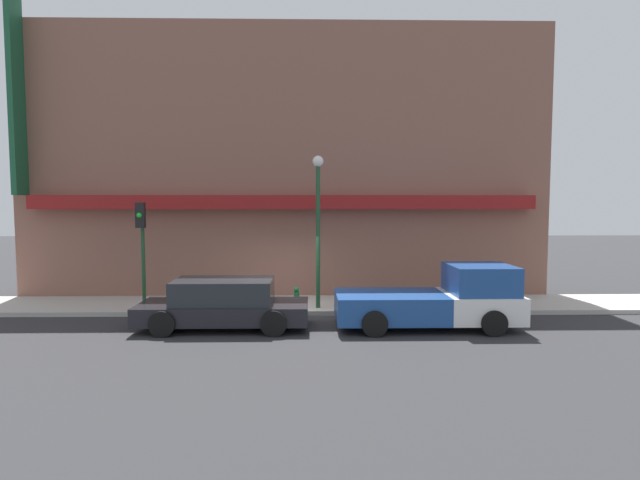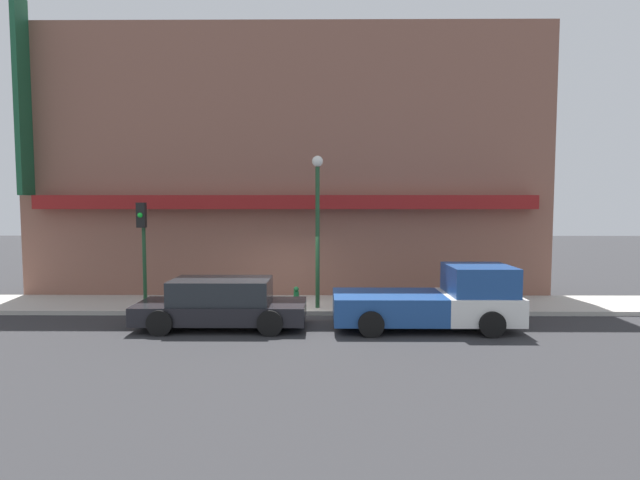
# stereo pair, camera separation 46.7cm
# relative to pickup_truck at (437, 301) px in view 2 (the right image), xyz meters

# --- Properties ---
(ground_plane) EXTENTS (80.00, 80.00, 0.00)m
(ground_plane) POSITION_rel_pickup_truck_xyz_m (-4.67, 1.51, -0.79)
(ground_plane) COLOR #2D2D30
(sidewalk) EXTENTS (36.00, 2.81, 0.15)m
(sidewalk) POSITION_rel_pickup_truck_xyz_m (-4.67, 2.91, -0.72)
(sidewalk) COLOR #B7B2A8
(sidewalk) RESTS_ON ground
(building) EXTENTS (19.80, 3.80, 10.89)m
(building) POSITION_rel_pickup_truck_xyz_m (-4.69, 5.80, 4.30)
(building) COLOR brown
(building) RESTS_ON ground
(pickup_truck) EXTENTS (5.21, 2.27, 1.81)m
(pickup_truck) POSITION_rel_pickup_truck_xyz_m (0.00, 0.00, 0.00)
(pickup_truck) COLOR white
(pickup_truck) RESTS_ON ground
(parked_car) EXTENTS (4.82, 2.06, 1.41)m
(parked_car) POSITION_rel_pickup_truck_xyz_m (-6.20, -0.00, -0.10)
(parked_car) COLOR black
(parked_car) RESTS_ON ground
(fire_hydrant) EXTENTS (0.18, 0.18, 0.68)m
(fire_hydrant) POSITION_rel_pickup_truck_xyz_m (-4.17, 2.22, -0.31)
(fire_hydrant) COLOR #196633
(fire_hydrant) RESTS_ON sidewalk
(street_lamp) EXTENTS (0.36, 0.36, 4.98)m
(street_lamp) POSITION_rel_pickup_truck_xyz_m (-3.46, 2.07, 2.51)
(street_lamp) COLOR #1E4728
(street_lamp) RESTS_ON sidewalk
(traffic_light) EXTENTS (0.28, 0.42, 3.46)m
(traffic_light) POSITION_rel_pickup_truck_xyz_m (-9.09, 1.80, 1.74)
(traffic_light) COLOR #1E4728
(traffic_light) RESTS_ON sidewalk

